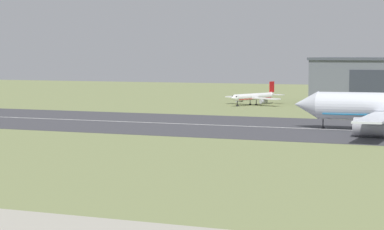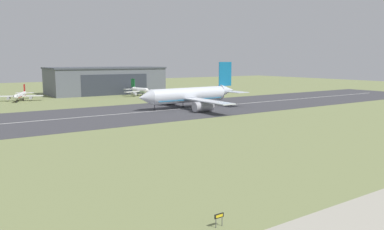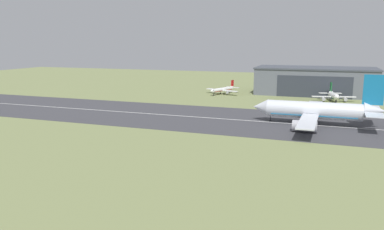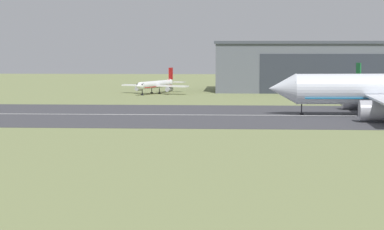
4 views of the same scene
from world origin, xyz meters
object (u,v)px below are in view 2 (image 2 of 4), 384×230
at_px(airplane_parked_west, 140,90).
at_px(airplane_parked_centre, 20,95).
at_px(airplane_landing, 189,96).
at_px(runway_sign, 219,217).

relative_size(airplane_parked_west, airplane_parked_centre, 0.93).
height_order(airplane_landing, airplane_parked_centre, airplane_landing).
xyz_separation_m(airplane_landing, airplane_parked_centre, (-54.90, 70.88, -2.55)).
distance_m(airplane_parked_west, runway_sign, 175.33).
height_order(airplane_parked_west, airplane_parked_centre, airplane_parked_west).
bearing_deg(runway_sign, airplane_landing, 58.44).
relative_size(airplane_landing, runway_sign, 35.37).
distance_m(airplane_landing, runway_sign, 116.10).
distance_m(airplane_parked_centre, runway_sign, 169.85).
bearing_deg(airplane_parked_centre, airplane_landing, -52.24).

